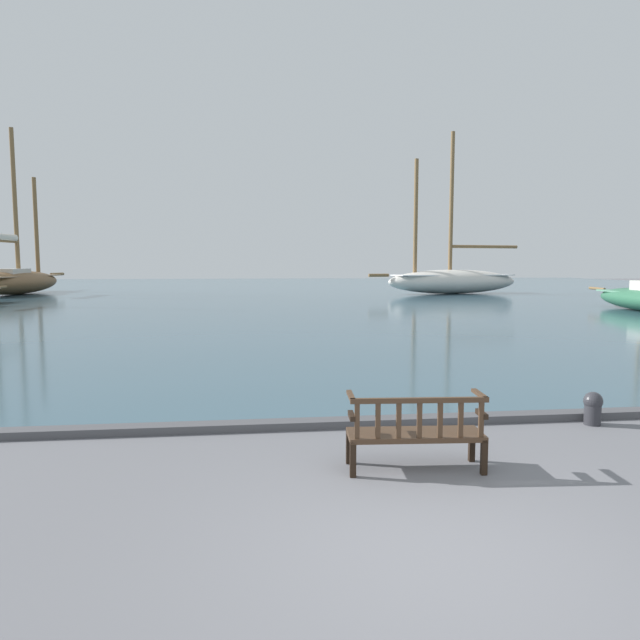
% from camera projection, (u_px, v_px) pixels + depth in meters
% --- Properties ---
extents(ground_plane, '(160.00, 160.00, 0.00)m').
position_uv_depth(ground_plane, '(438.00, 556.00, 4.80)').
color(ground_plane, slate).
extents(harbor_water, '(100.00, 80.00, 0.08)m').
position_uv_depth(harbor_water, '(270.00, 292.00, 48.27)').
color(harbor_water, '#385666').
rests_on(harbor_water, ground).
extents(quay_edge_kerb, '(40.00, 0.30, 0.12)m').
position_uv_depth(quay_edge_kerb, '(356.00, 422.00, 8.59)').
color(quay_edge_kerb, '#4C4C50').
rests_on(quay_edge_kerb, ground).
extents(park_bench, '(1.63, 0.63, 0.92)m').
position_uv_depth(park_bench, '(416.00, 431.00, 6.74)').
color(park_bench, black).
rests_on(park_bench, ground).
extents(sailboat_centre_channel, '(4.46, 13.68, 12.49)m').
position_uv_depth(sailboat_centre_channel, '(17.00, 279.00, 43.44)').
color(sailboat_centre_channel, brown).
rests_on(sailboat_centre_channel, harbor_water).
extents(sailboat_mid_port, '(12.51, 4.79, 12.30)m').
position_uv_depth(sailboat_mid_port, '(452.00, 279.00, 44.31)').
color(sailboat_mid_port, silver).
rests_on(sailboat_mid_port, harbor_water).
extents(mooring_bollard, '(0.28, 0.28, 0.51)m').
position_uv_depth(mooring_bollard, '(593.00, 407.00, 8.66)').
color(mooring_bollard, '#2D2D33').
rests_on(mooring_bollard, ground).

